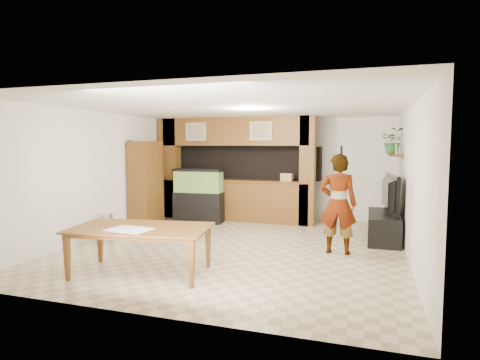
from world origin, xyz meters
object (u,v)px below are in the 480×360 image
(television, at_px, (385,194))
(person, at_px, (338,204))
(dining_table, at_px, (140,251))
(pantry_cabinet, at_px, (146,184))
(aquarium, at_px, (199,196))

(television, bearing_deg, person, 142.17)
(dining_table, bearing_deg, pantry_cabinet, 110.98)
(aquarium, relative_size, person, 0.75)
(pantry_cabinet, xyz_separation_m, aquarium, (1.05, 0.71, -0.35))
(pantry_cabinet, height_order, aquarium, pantry_cabinet)
(person, relative_size, dining_table, 0.88)
(television, height_order, person, person)
(person, bearing_deg, aquarium, -28.08)
(aquarium, height_order, person, person)
(aquarium, distance_m, television, 4.35)
(television, bearing_deg, dining_table, 128.41)
(pantry_cabinet, distance_m, aquarium, 1.31)
(television, bearing_deg, pantry_cabinet, 85.57)
(person, bearing_deg, pantry_cabinet, -14.29)
(television, height_order, dining_table, television)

